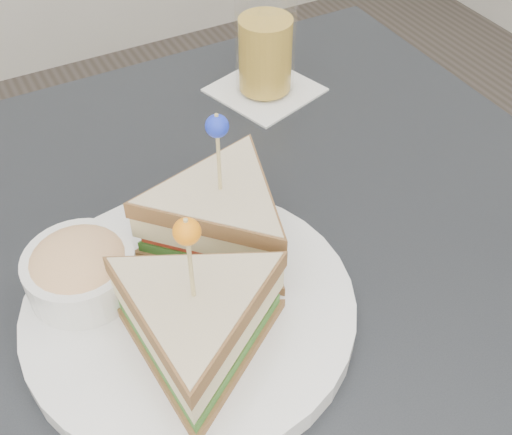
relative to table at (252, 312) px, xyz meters
The scene contains 3 objects.
table is the anchor object (origin of this frame).
plate_meal 0.14m from the table, 160.11° to the right, with size 0.33×0.32×0.17m.
drink_set 0.33m from the table, 58.69° to the left, with size 0.15×0.15×0.15m.
Camera 1 is at (-0.19, -0.36, 1.22)m, focal length 45.00 mm.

